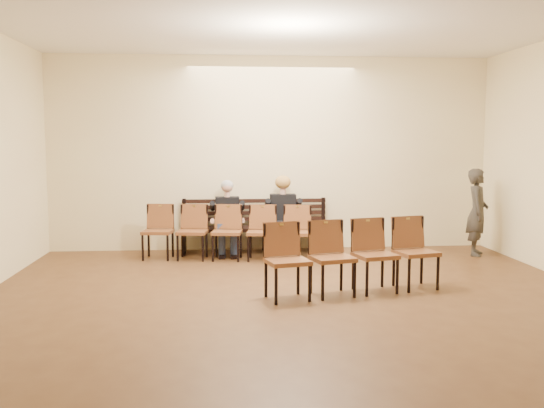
{
  "coord_description": "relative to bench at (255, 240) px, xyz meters",
  "views": [
    {
      "loc": [
        -0.91,
        -6.01,
        1.99
      ],
      "look_at": [
        -0.07,
        4.05,
        0.93
      ],
      "focal_mm": 40.0,
      "sensor_mm": 36.0,
      "label": 1
    }
  ],
  "objects": [
    {
      "name": "chair_row_back",
      "position": [
        1.12,
        -3.05,
        0.26
      ],
      "size": [
        2.4,
        1.07,
        0.96
      ],
      "primitive_type": "cube",
      "rotation": [
        0.0,
        0.0,
        0.24
      ],
      "color": "brown",
      "rests_on": "ground"
    },
    {
      "name": "room_walls",
      "position": [
        0.32,
        -3.86,
        2.31
      ],
      "size": [
        8.02,
        10.01,
        3.51
      ],
      "color": "#FBECB4",
      "rests_on": "ground"
    },
    {
      "name": "seated_man",
      "position": [
        -0.49,
        -0.12,
        0.4
      ],
      "size": [
        0.52,
        0.72,
        1.24
      ],
      "primitive_type": null,
      "color": "black",
      "rests_on": "ground"
    },
    {
      "name": "bench",
      "position": [
        0.0,
        0.0,
        0.0
      ],
      "size": [
        2.6,
        0.9,
        0.45
      ],
      "primitive_type": "cube",
      "color": "black",
      "rests_on": "ground"
    },
    {
      "name": "passerby",
      "position": [
        3.82,
        -0.6,
        0.64
      ],
      "size": [
        0.64,
        0.75,
        1.73
      ],
      "primitive_type": "imported",
      "rotation": [
        0.0,
        0.0,
        1.14
      ],
      "color": "#34302A",
      "rests_on": "ground"
    },
    {
      "name": "ground",
      "position": [
        0.32,
        -4.65,
        -0.23
      ],
      "size": [
        10.0,
        10.0,
        0.0
      ],
      "primitive_type": "plane",
      "color": "brown",
      "rests_on": "ground"
    },
    {
      "name": "seated_woman",
      "position": [
        0.5,
        -0.12,
        0.42
      ],
      "size": [
        0.56,
        0.77,
        1.29
      ],
      "primitive_type": null,
      "color": "black",
      "rests_on": "ground"
    },
    {
      "name": "bag",
      "position": [
        0.35,
        0.1,
        -0.09
      ],
      "size": [
        0.41,
        0.33,
        0.27
      ],
      "primitive_type": "cube",
      "rotation": [
        0.0,
        0.0,
        0.23
      ],
      "color": "black",
      "rests_on": "ground"
    },
    {
      "name": "water_bottle",
      "position": [
        0.58,
        -0.42,
        0.34
      ],
      "size": [
        0.07,
        0.07,
        0.23
      ],
      "primitive_type": "cylinder",
      "rotation": [
        0.0,
        0.0,
        0.05
      ],
      "color": "silver",
      "rests_on": "bench"
    },
    {
      "name": "chair_row_front",
      "position": [
        -0.51,
        -0.65,
        0.24
      ],
      "size": [
        2.87,
        0.91,
        0.92
      ],
      "primitive_type": "cube",
      "rotation": [
        0.0,
        0.0,
        -0.15
      ],
      "color": "brown",
      "rests_on": "ground"
    },
    {
      "name": "laptop",
      "position": [
        -0.49,
        -0.28,
        0.35
      ],
      "size": [
        0.39,
        0.33,
        0.26
      ],
      "primitive_type": "cube",
      "rotation": [
        0.0,
        0.0,
        0.16
      ],
      "color": "silver",
      "rests_on": "bench"
    }
  ]
}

